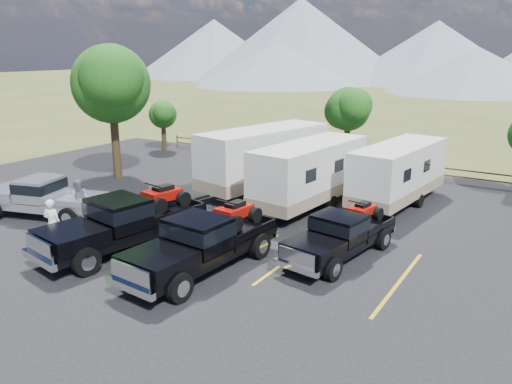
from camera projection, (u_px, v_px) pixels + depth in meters
The scene contains 17 objects.
ground at pixel (181, 287), 16.33m from camera, with size 320.00×320.00×0.00m, color #474F21.
asphalt_lot at pixel (233, 255), 18.78m from camera, with size 44.00×34.00×0.04m, color black.
stall_lines at pixel (247, 246), 19.59m from camera, with size 12.12×5.50×0.01m.
tree_big_nw at pixel (111, 84), 28.55m from camera, with size 5.54×5.18×7.84m.
tree_north at pixel (348, 109), 31.83m from camera, with size 3.46×3.24×5.25m.
tree_nw_small at pixel (163, 115), 37.61m from camera, with size 2.59×2.43×3.85m.
rail_fence at pixel (405, 167), 30.24m from camera, with size 36.12×0.12×1.00m.
mountain_range at pixel (481, 48), 104.52m from camera, with size 209.00×71.00×20.00m.
rig_left at pixel (126, 221), 19.14m from camera, with size 3.31×7.13×2.29m.
rig_center at pixel (204, 241), 17.29m from camera, with size 2.68×6.65×2.17m.
rig_right at pixel (342, 234), 18.39m from camera, with size 2.62×5.81×1.87m.
trailer_left at pixel (264, 159), 26.89m from camera, with size 4.17×9.87×3.42m.
trailer_center at pixel (310, 174), 24.13m from camera, with size 3.08×9.13×3.16m.
trailer_right at pixel (398, 174), 24.47m from camera, with size 3.01×8.74×3.02m.
pickup_silver at pixel (44, 197), 22.80m from camera, with size 6.45×3.56×1.84m.
person_a at pixel (52, 224), 19.25m from camera, with size 0.71×0.47×1.95m, color white.
person_b at pixel (81, 199), 22.51m from camera, with size 0.90×0.70×1.85m, color slate.
Camera 1 is at (9.96, -11.30, 7.47)m, focal length 35.00 mm.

